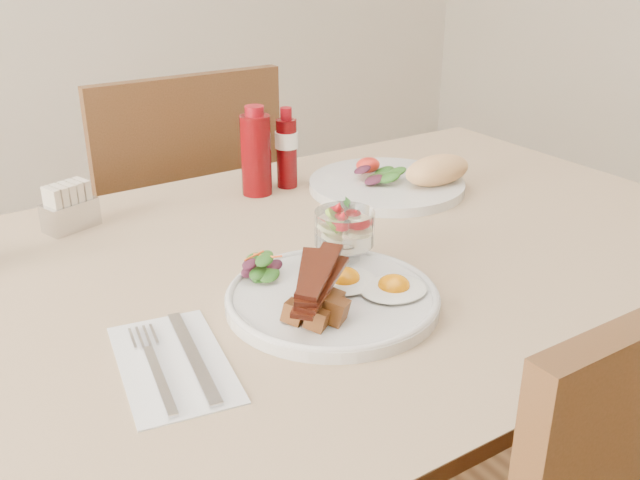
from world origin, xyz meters
TOP-DOWN VIEW (x-y plane):
  - table at (0.00, 0.00)m, footprint 1.33×0.88m
  - chair_far at (0.00, 0.66)m, footprint 0.42×0.42m
  - main_plate at (-0.10, -0.13)m, footprint 0.28×0.28m
  - fried_eggs at (-0.05, -0.15)m, footprint 0.15×0.16m
  - bacon_potato_pile at (-0.15, -0.17)m, footprint 0.12×0.12m
  - side_salad at (-0.15, -0.04)m, footprint 0.06×0.06m
  - fruit_cup at (-0.03, -0.05)m, footprint 0.09×0.09m
  - second_plate at (0.25, 0.17)m, footprint 0.29×0.29m
  - ketchup_bottle at (0.02, 0.29)m, footprint 0.07×0.07m
  - hot_sauce_bottle at (0.09, 0.30)m, footprint 0.05×0.05m
  - sugar_caddy at (-0.31, 0.31)m, footprint 0.09×0.07m
  - napkin_cutlery at (-0.33, -0.15)m, footprint 0.15×0.23m

SIDE VIEW (x-z plane):
  - chair_far at x=0.00m, z-range 0.06..0.99m
  - table at x=0.00m, z-range 0.29..1.04m
  - napkin_cutlery at x=-0.33m, z-range 0.75..0.76m
  - main_plate at x=-0.10m, z-range 0.75..0.77m
  - second_plate at x=0.25m, z-range 0.73..0.81m
  - fried_eggs at x=-0.05m, z-range 0.76..0.79m
  - side_salad at x=-0.15m, z-range 0.77..0.80m
  - sugar_caddy at x=-0.31m, z-range 0.75..0.82m
  - bacon_potato_pile at x=-0.15m, z-range 0.77..0.83m
  - fruit_cup at x=-0.03m, z-range 0.77..0.86m
  - hot_sauce_bottle at x=0.09m, z-range 0.75..0.90m
  - ketchup_bottle at x=0.02m, z-range 0.75..0.91m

